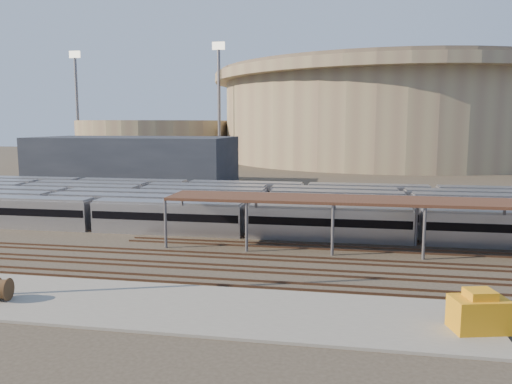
% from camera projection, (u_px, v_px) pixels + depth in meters
% --- Properties ---
extents(ground, '(420.00, 420.00, 0.00)m').
position_uv_depth(ground, '(238.00, 254.00, 49.32)').
color(ground, '#383026').
rests_on(ground, ground).
extents(apron, '(50.00, 9.00, 0.20)m').
position_uv_depth(apron, '(126.00, 303.00, 35.56)').
color(apron, gray).
rests_on(apron, ground).
extents(subway_trains, '(130.67, 23.90, 3.60)m').
position_uv_depth(subway_trains, '(271.00, 206.00, 67.04)').
color(subway_trains, '#B5B6BA').
rests_on(subway_trains, ground).
extents(inspection_shed, '(60.30, 6.00, 5.30)m').
position_uv_depth(inspection_shed, '(467.00, 205.00, 48.69)').
color(inspection_shed, slate).
rests_on(inspection_shed, ground).
extents(empty_tracks, '(170.00, 9.62, 0.18)m').
position_uv_depth(empty_tracks, '(227.00, 268.00, 44.43)').
color(empty_tracks, '#4C3323').
rests_on(empty_tracks, ground).
extents(stadium, '(124.00, 124.00, 32.50)m').
position_uv_depth(stadium, '(388.00, 114.00, 179.23)').
color(stadium, gray).
rests_on(stadium, ground).
extents(secondary_arena, '(56.00, 56.00, 14.00)m').
position_uv_depth(secondary_arena, '(155.00, 140.00, 185.66)').
color(secondary_arena, gray).
rests_on(secondary_arena, ground).
extents(service_building, '(42.00, 20.00, 10.00)m').
position_uv_depth(service_building, '(135.00, 160.00, 108.41)').
color(service_building, '#1E232D').
rests_on(service_building, ground).
extents(floodlight_0, '(4.00, 1.00, 38.40)m').
position_uv_depth(floodlight_0, '(219.00, 99.00, 159.05)').
color(floodlight_0, slate).
rests_on(floodlight_0, ground).
extents(floodlight_1, '(4.00, 1.00, 38.40)m').
position_uv_depth(floodlight_1, '(77.00, 102.00, 178.44)').
color(floodlight_1, slate).
rests_on(floodlight_1, ground).
extents(floodlight_3, '(4.00, 1.00, 38.40)m').
position_uv_depth(floodlight_3, '(297.00, 105.00, 204.30)').
color(floodlight_3, slate).
rests_on(floodlight_3, ground).
extents(cable_reel_east, '(1.18, 1.77, 1.64)m').
position_uv_depth(cable_reel_east, '(3.00, 289.00, 35.85)').
color(cable_reel_east, brown).
rests_on(cable_reel_east, apron).
extents(yellow_equipment, '(3.69, 2.79, 2.06)m').
position_uv_depth(yellow_equipment, '(479.00, 314.00, 30.55)').
color(yellow_equipment, orange).
rests_on(yellow_equipment, apron).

